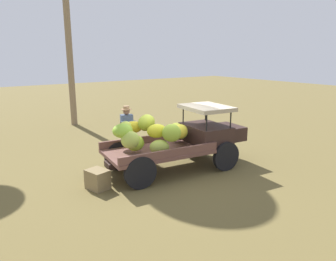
{
  "coord_description": "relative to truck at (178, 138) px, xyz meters",
  "views": [
    {
      "loc": [
        -5.47,
        -7.55,
        3.45
      ],
      "look_at": [
        -0.27,
        -0.17,
        1.25
      ],
      "focal_mm": 33.95,
      "sensor_mm": 36.0,
      "label": 1
    }
  ],
  "objects": [
    {
      "name": "farmer",
      "position": [
        -0.78,
        1.77,
        0.04
      ],
      "size": [
        0.55,
        0.5,
        1.78
      ],
      "rotation": [
        0.0,
        0.0,
        -1.87
      ],
      "color": "#807454",
      "rests_on": "ground"
    },
    {
      "name": "wooden_crate",
      "position": [
        -2.61,
        0.01,
        -0.72
      ],
      "size": [
        0.57,
        0.66,
        0.51
      ],
      "primitive_type": "cube",
      "rotation": [
        0.0,
        0.0,
        1.83
      ],
      "color": "olive",
      "rests_on": "ground"
    },
    {
      "name": "truck",
      "position": [
        0.0,
        0.0,
        0.0
      ],
      "size": [
        4.58,
        2.16,
        1.88
      ],
      "rotation": [
        0.0,
        0.0,
        -0.11
      ],
      "color": "#32211D",
      "rests_on": "ground"
    },
    {
      "name": "ground_plane",
      "position": [
        -0.09,
        0.18,
        -0.98
      ],
      "size": [
        60.0,
        60.0,
        0.0
      ],
      "primitive_type": "plane",
      "color": "brown"
    }
  ]
}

